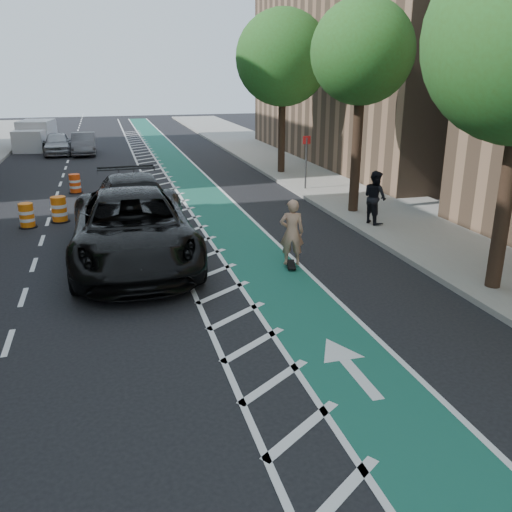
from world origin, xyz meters
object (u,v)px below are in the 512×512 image
object	(u,v)px
skateboarder	(292,232)
suv_far	(135,205)
suv_near	(133,229)
barrel_a	(27,216)

from	to	relation	value
skateboarder	suv_far	xyz separation A→B (m)	(-3.87, 4.83, -0.11)
skateboarder	suv_near	size ratio (longest dim) A/B	0.26
skateboarder	barrel_a	distance (m)	9.83
suv_far	barrel_a	world-z (taller)	suv_far
skateboarder	suv_near	bearing A→B (deg)	-6.57
skateboarder	barrel_a	bearing A→B (deg)	-25.41
suv_far	barrel_a	xyz separation A→B (m)	(-3.63, 1.50, -0.50)
suv_near	skateboarder	bearing A→B (deg)	-20.96
skateboarder	suv_far	distance (m)	6.19
skateboarder	suv_near	xyz separation A→B (m)	(-4.13, 1.61, -0.02)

